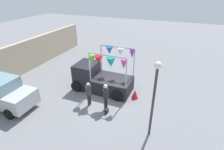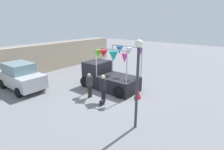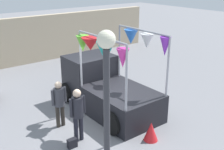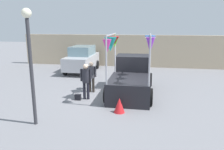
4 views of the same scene
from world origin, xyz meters
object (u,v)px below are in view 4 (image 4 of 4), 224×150
(parked_car, at_px, (82,59))
(person_vendor, at_px, (91,74))
(street_lamp, at_px, (30,51))
(vendor_truck, at_px, (131,76))
(person_customer, at_px, (86,78))
(folded_kite_bundle_crimson, at_px, (119,105))
(handbag, at_px, (78,97))

(parked_car, relative_size, person_vendor, 2.52)
(street_lamp, bearing_deg, person_vendor, 75.56)
(parked_car, bearing_deg, vendor_truck, -48.75)
(parked_car, xyz_separation_m, person_customer, (2.00, -5.92, 0.08))
(folded_kite_bundle_crimson, bearing_deg, person_vendor, 125.98)
(vendor_truck, xyz_separation_m, person_customer, (-1.99, -1.38, 0.12))
(person_customer, distance_m, folded_kite_bundle_crimson, 2.31)
(vendor_truck, height_order, person_customer, vendor_truck)
(person_customer, bearing_deg, street_lamp, -110.21)
(vendor_truck, height_order, person_vendor, vendor_truck)
(street_lamp, bearing_deg, parked_car, 96.20)
(vendor_truck, distance_m, parked_car, 6.05)
(handbag, bearing_deg, parked_car, 105.07)
(vendor_truck, relative_size, person_customer, 2.39)
(parked_car, height_order, handbag, parked_car)
(handbag, bearing_deg, person_vendor, 76.21)
(handbag, distance_m, street_lamp, 3.66)
(parked_car, bearing_deg, street_lamp, -83.80)
(parked_car, distance_m, handbag, 6.39)
(street_lamp, bearing_deg, vendor_truck, 54.28)
(person_vendor, height_order, street_lamp, street_lamp)
(parked_car, distance_m, street_lamp, 8.97)
(person_vendor, bearing_deg, vendor_truck, 7.57)
(person_customer, xyz_separation_m, folded_kite_bundle_crimson, (1.74, -1.33, -0.72))
(parked_car, xyz_separation_m, folded_kite_bundle_crimson, (3.74, -7.25, -0.64))
(street_lamp, relative_size, folded_kite_bundle_crimson, 6.59)
(vendor_truck, relative_size, person_vendor, 2.54)
(person_vendor, bearing_deg, person_customer, -88.50)
(vendor_truck, bearing_deg, handbag, -146.02)
(person_customer, bearing_deg, folded_kite_bundle_crimson, -37.41)
(vendor_truck, bearing_deg, person_vendor, -172.43)
(parked_car, height_order, person_vendor, parked_car)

